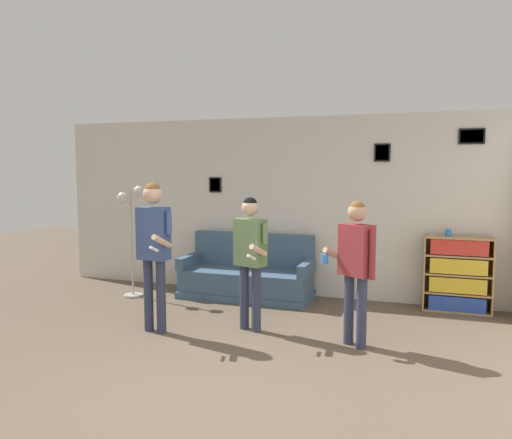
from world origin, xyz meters
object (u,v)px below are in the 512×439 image
(bookshelf, at_px, (457,274))
(person_player_foreground_left, at_px, (153,240))
(floor_lamp, at_px, (131,220))
(person_watcher_holding_cup, at_px, (356,259))
(couch, at_px, (247,277))
(drinking_cup, at_px, (448,233))
(person_player_foreground_center, at_px, (250,250))

(bookshelf, bearing_deg, person_player_foreground_left, -149.20)
(floor_lamp, bearing_deg, bookshelf, 8.68)
(person_watcher_holding_cup, bearing_deg, couch, 138.60)
(floor_lamp, distance_m, person_player_foreground_left, 1.78)
(floor_lamp, bearing_deg, drinking_cup, 8.93)
(bookshelf, relative_size, floor_lamp, 0.61)
(floor_lamp, relative_size, drinking_cup, 17.55)
(couch, height_order, drinking_cup, drinking_cup)
(floor_lamp, bearing_deg, couch, 17.10)
(bookshelf, relative_size, drinking_cup, 10.69)
(person_player_foreground_center, xyz_separation_m, person_watcher_holding_cup, (1.26, -0.15, -0.00))
(floor_lamp, distance_m, drinking_cup, 4.52)
(bookshelf, xyz_separation_m, floor_lamp, (-4.60, -0.70, 0.66))
(bookshelf, height_order, drinking_cup, drinking_cup)
(floor_lamp, xyz_separation_m, drinking_cup, (4.46, 0.70, -0.10))
(bookshelf, height_order, person_player_foreground_left, person_player_foreground_left)
(couch, distance_m, person_watcher_holding_cup, 2.50)
(person_watcher_holding_cup, bearing_deg, floor_lamp, 162.65)
(person_player_foreground_center, height_order, person_watcher_holding_cup, person_player_foreground_center)
(couch, xyz_separation_m, person_player_foreground_center, (0.55, -1.44, 0.67))
(couch, distance_m, floor_lamp, 1.94)
(couch, distance_m, person_player_foreground_center, 1.68)
(couch, relative_size, person_watcher_holding_cup, 1.24)
(drinking_cup, bearing_deg, bookshelf, 0.11)
(person_player_foreground_left, xyz_separation_m, person_player_foreground_center, (1.05, 0.42, -0.13))
(person_player_foreground_left, distance_m, person_watcher_holding_cup, 2.33)
(person_player_foreground_left, height_order, person_watcher_holding_cup, person_player_foreground_left)
(bookshelf, xyz_separation_m, person_player_foreground_left, (-3.44, -2.05, 0.59))
(bookshelf, xyz_separation_m, person_player_foreground_center, (-2.39, -1.64, 0.46))
(bookshelf, relative_size, person_watcher_holding_cup, 0.64)
(couch, height_order, bookshelf, bookshelf)
(bookshelf, distance_m, person_player_foreground_left, 4.05)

